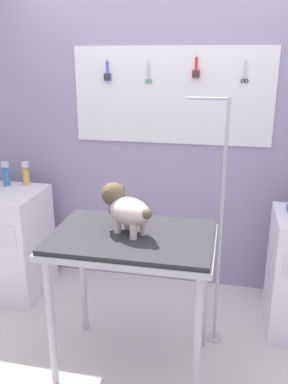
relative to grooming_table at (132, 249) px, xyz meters
name	(u,v)px	position (x,y,z in m)	size (l,w,h in m)	color
ground	(128,383)	(0.01, -0.16, -0.83)	(4.40, 4.00, 0.04)	silver
rear_wall_panel	(165,150)	(0.01, 1.12, 0.36)	(4.00, 0.11, 2.30)	#958BAE
grooming_table	(132,249)	(0.00, 0.00, 0.00)	(0.96, 0.65, 0.91)	#B7B7BC
grooming_arm	(219,238)	(0.49, 0.35, -0.03)	(0.30, 0.11, 1.66)	#B7B7BC
dog	(125,208)	(-0.05, 0.03, 0.25)	(0.37, 0.29, 0.28)	beige
detangler_spray	(6,176)	(-1.26, 0.82, 0.15)	(0.06, 0.06, 0.20)	#3B77BE
spray_bottle_short	(26,175)	(-1.10, 0.86, 0.14)	(0.05, 0.05, 0.20)	gold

